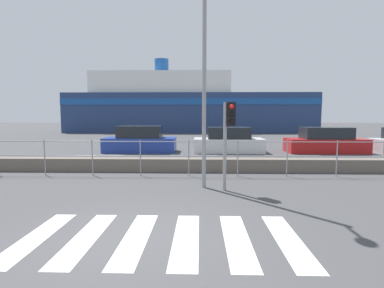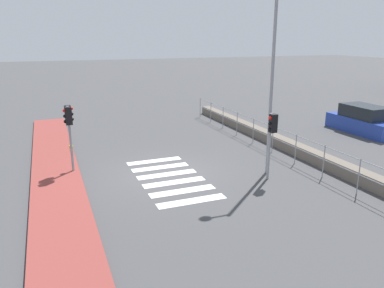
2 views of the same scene
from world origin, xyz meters
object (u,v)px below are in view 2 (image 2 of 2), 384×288
at_px(traffic_light_near, 69,122).
at_px(parked_car_blue, 364,121).
at_px(traffic_light_far, 271,132).
at_px(streetlamp, 269,66).

height_order(traffic_light_near, parked_car_blue, traffic_light_near).
bearing_deg(parked_car_blue, traffic_light_far, -64.13).
relative_size(traffic_light_near, streetlamp, 0.39).
xyz_separation_m(traffic_light_near, streetlamp, (2.75, 7.06, 2.11)).
height_order(traffic_light_near, traffic_light_far, traffic_light_near).
bearing_deg(parked_car_blue, streetlamp, -67.43).
bearing_deg(traffic_light_far, parked_car_blue, 115.87).
height_order(traffic_light_far, streetlamp, streetlamp).
xyz_separation_m(traffic_light_far, parked_car_blue, (-4.40, 9.08, -1.22)).
bearing_deg(traffic_light_far, traffic_light_near, -116.71).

